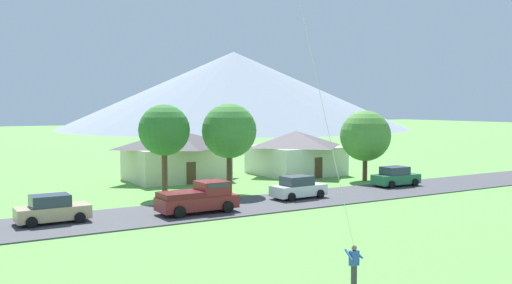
{
  "coord_description": "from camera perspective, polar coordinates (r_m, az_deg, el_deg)",
  "views": [
    {
      "loc": [
        -11.17,
        -4.88,
        7.05
      ],
      "look_at": [
        1.06,
        15.27,
        5.54
      ],
      "focal_mm": 40.37,
      "sensor_mm": 36.0,
      "label": 1
    }
  ],
  "objects": [
    {
      "name": "road_strip",
      "position": [
        36.91,
        -13.18,
        -7.37
      ],
      "size": [
        160.0,
        6.82,
        0.08
      ],
      "primitive_type": "cube",
      "color": "#424247",
      "rests_on": "ground"
    },
    {
      "name": "mountain_central_ridge",
      "position": [
        175.25,
        -2.23,
        5.15
      ],
      "size": [
        104.41,
        104.41,
        23.11
      ],
      "primitive_type": "cone",
      "color": "gray",
      "rests_on": "ground"
    },
    {
      "name": "house_leftmost",
      "position": [
        54.39,
        -7.95,
        -1.19
      ],
      "size": [
        9.2,
        7.25,
        4.77
      ],
      "color": "beige",
      "rests_on": "ground"
    },
    {
      "name": "house_left_center",
      "position": [
        58.85,
        3.93,
        -0.97
      ],
      "size": [
        8.21,
        8.32,
        4.43
      ],
      "color": "silver",
      "rests_on": "ground"
    },
    {
      "name": "tree_near_left",
      "position": [
        54.31,
        10.78,
        0.59
      ],
      "size": [
        4.71,
        4.71,
        6.56
      ],
      "color": "brown",
      "rests_on": "ground"
    },
    {
      "name": "tree_left_of_center",
      "position": [
        45.71,
        -2.68,
        1.08
      ],
      "size": [
        4.36,
        4.36,
        7.19
      ],
      "color": "#4C3823",
      "rests_on": "ground"
    },
    {
      "name": "tree_near_right",
      "position": [
        44.53,
        -9.08,
        1.13
      ],
      "size": [
        3.95,
        3.95,
        7.12
      ],
      "color": "brown",
      "rests_on": "ground"
    },
    {
      "name": "parked_car_white_west_end",
      "position": [
        43.31,
        4.19,
        -4.54
      ],
      "size": [
        4.27,
        2.21,
        1.68
      ],
      "color": "white",
      "rests_on": "road_strip"
    },
    {
      "name": "parked_car_tan_mid_west",
      "position": [
        36.36,
        -19.56,
        -6.33
      ],
      "size": [
        4.21,
        2.09,
        1.68
      ],
      "color": "tan",
      "rests_on": "road_strip"
    },
    {
      "name": "parked_car_green_mid_east",
      "position": [
        51.11,
        13.67,
        -3.38
      ],
      "size": [
        4.24,
        2.15,
        1.68
      ],
      "color": "#237042",
      "rests_on": "road_strip"
    },
    {
      "name": "pickup_truck_maroon_west_side",
      "position": [
        37.63,
        -5.66,
        -5.51
      ],
      "size": [
        5.22,
        2.37,
        1.99
      ],
      "color": "maroon",
      "rests_on": "road_strip"
    }
  ]
}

